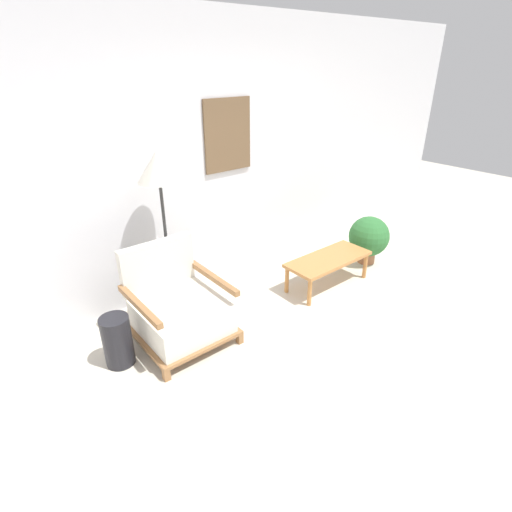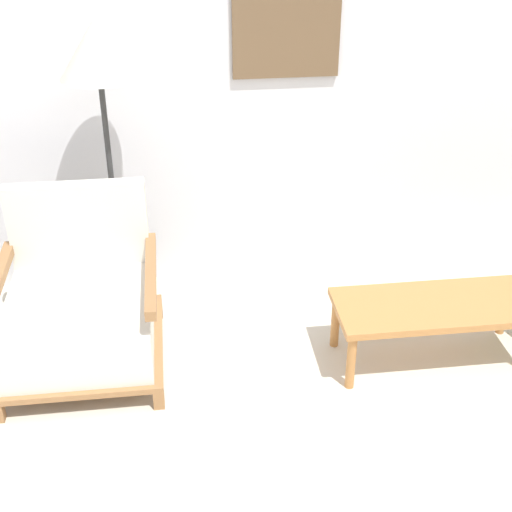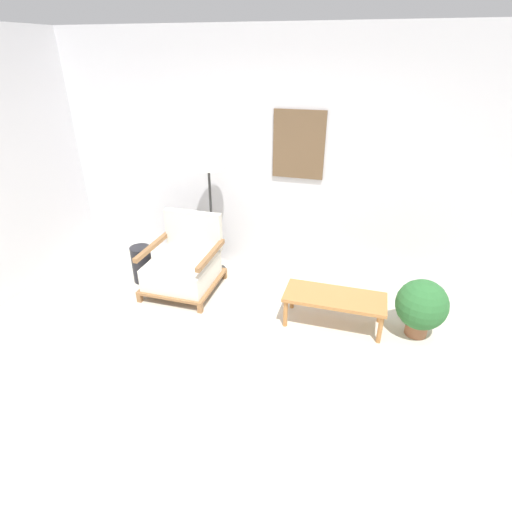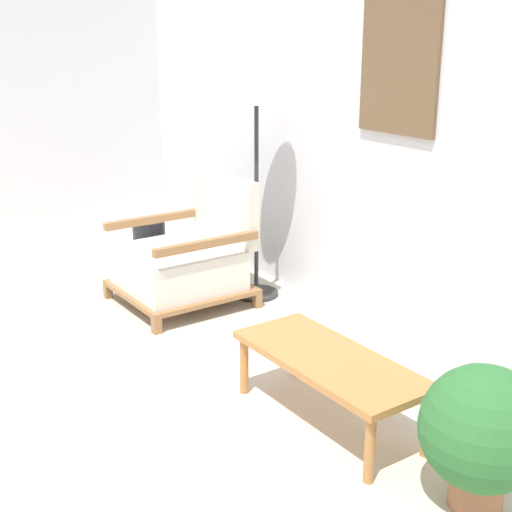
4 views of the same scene
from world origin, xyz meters
name	(u,v)px [view 2 (image 2 of 4)]	position (x,y,z in m)	size (l,w,h in m)	color
wall_back	(282,44)	(0.00, 2.24, 1.35)	(8.00, 0.09, 2.70)	silver
armchair	(81,310)	(-1.10, 1.45, 0.29)	(0.77, 0.79, 0.83)	olive
floor_lamp	(99,69)	(-0.92, 1.91, 1.34)	(0.37, 0.37, 1.57)	#2D2D2D
coffee_table	(435,310)	(0.62, 1.24, 0.29)	(0.98, 0.41, 0.33)	#B2753D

